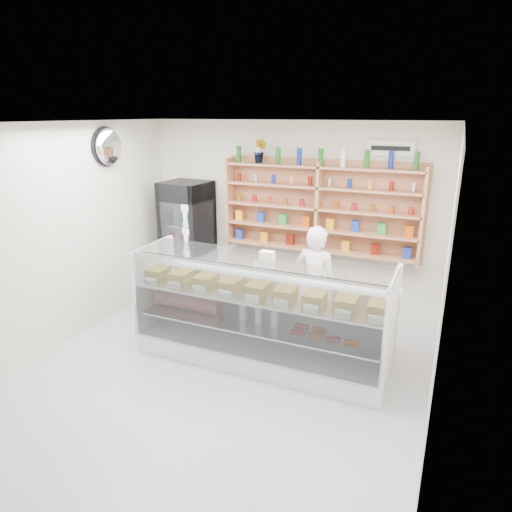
% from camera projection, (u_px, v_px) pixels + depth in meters
% --- Properties ---
extents(room, '(5.00, 5.00, 5.00)m').
position_uv_depth(room, '(207.00, 265.00, 4.67)').
color(room, '#B9B9BE').
rests_on(room, ground).
extents(display_counter, '(3.04, 0.91, 1.32)m').
position_uv_depth(display_counter, '(261.00, 333.00, 5.50)').
color(display_counter, white).
rests_on(display_counter, floor).
extents(shop_worker, '(0.61, 0.44, 1.56)m').
position_uv_depth(shop_worker, '(315.00, 285.00, 5.86)').
color(shop_worker, silver).
rests_on(shop_worker, floor).
extents(drinks_cooler, '(0.71, 0.69, 1.88)m').
position_uv_depth(drinks_cooler, '(188.00, 241.00, 7.27)').
color(drinks_cooler, black).
rests_on(drinks_cooler, floor).
extents(wall_shelving, '(2.84, 0.28, 1.33)m').
position_uv_depth(wall_shelving, '(319.00, 209.00, 6.46)').
color(wall_shelving, '#B27854').
rests_on(wall_shelving, back_wall).
extents(potted_plant, '(0.21, 0.18, 0.34)m').
position_uv_depth(potted_plant, '(260.00, 151.00, 6.58)').
color(potted_plant, '#1E6626').
rests_on(potted_plant, wall_shelving).
extents(security_mirror, '(0.15, 0.50, 0.50)m').
position_uv_depth(security_mirror, '(109.00, 147.00, 6.23)').
color(security_mirror, silver).
rests_on(security_mirror, left_wall).
extents(wall_sign, '(0.62, 0.03, 0.20)m').
position_uv_depth(wall_sign, '(391.00, 148.00, 5.98)').
color(wall_sign, white).
rests_on(wall_sign, back_wall).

